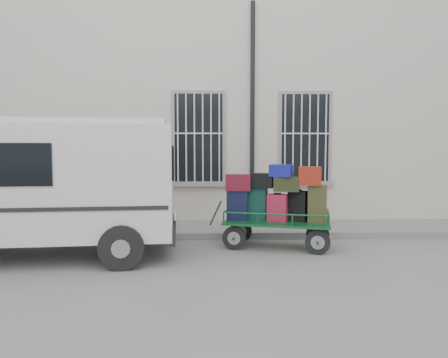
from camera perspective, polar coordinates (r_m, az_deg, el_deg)
ground at (r=7.38m, az=-1.15°, el=-11.04°), size 80.00×80.00×0.00m
building at (r=12.67m, az=-1.45°, el=8.90°), size 24.00×5.15×6.00m
sidewalk at (r=9.51m, az=-1.30°, el=-7.16°), size 24.00×1.70×0.15m
luggage_cart at (r=7.97m, az=7.47°, el=-3.47°), size 2.45×1.42×1.65m
van at (r=7.91m, az=-24.92°, el=-0.08°), size 5.03×2.54×2.45m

